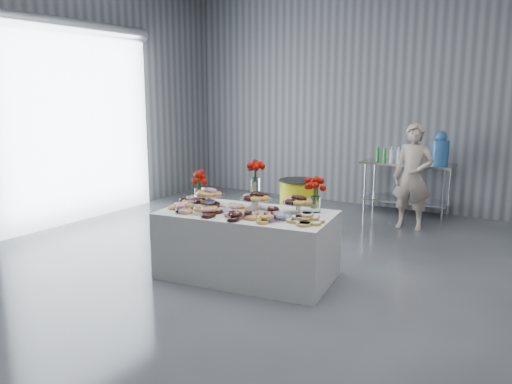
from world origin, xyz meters
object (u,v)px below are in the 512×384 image
Objects in this scene: trash_barrel at (298,205)px; display_table at (247,245)px; prep_table at (407,179)px; person at (413,177)px; water_jug at (440,149)px.

display_table is at bearing -78.51° from trash_barrel.
prep_table is 0.93× the size of person.
trash_barrel is at bearing 101.49° from display_table.
water_jug is 0.72× the size of trash_barrel.
display_table is 3.98m from prep_table.
water_jug is 0.34× the size of person.
person is at bearing 71.52° from display_table.
person is (0.31, -0.85, 0.18)m from prep_table.
trash_barrel is at bearing -122.12° from prep_table.
person is (-0.19, -0.85, -0.35)m from water_jug.
display_table is 3.43× the size of water_jug.
display_table is at bearing -107.28° from water_jug.
person reaches higher than display_table.
prep_table is (0.71, 3.91, 0.24)m from display_table.
prep_table is at bearing 180.00° from water_jug.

